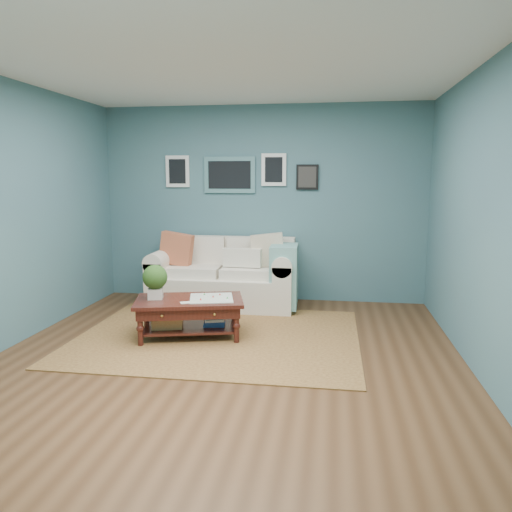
# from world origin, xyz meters

# --- Properties ---
(room_shell) EXTENTS (5.00, 5.02, 2.70)m
(room_shell) POSITION_xyz_m (-0.01, 0.06, 1.36)
(room_shell) COLOR brown
(room_shell) RESTS_ON ground
(area_rug) EXTENTS (3.01, 2.41, 0.01)m
(area_rug) POSITION_xyz_m (-0.22, 0.68, 0.01)
(area_rug) COLOR brown
(area_rug) RESTS_ON ground
(loveseat) EXTENTS (1.96, 0.89, 1.01)m
(loveseat) POSITION_xyz_m (-0.37, 2.03, 0.41)
(loveseat) COLOR #EEE6CC
(loveseat) RESTS_ON ground
(coffee_table) EXTENTS (1.27, 0.92, 0.80)m
(coffee_table) POSITION_xyz_m (-0.58, 0.61, 0.35)
(coffee_table) COLOR black
(coffee_table) RESTS_ON ground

